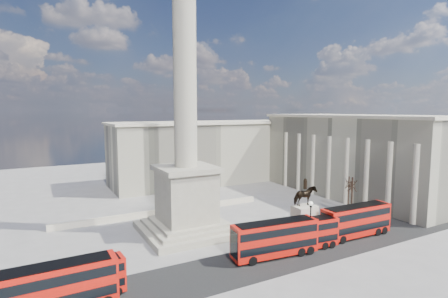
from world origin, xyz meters
name	(u,v)px	position (x,y,z in m)	size (l,w,h in m)	color
ground	(200,242)	(0.00, 0.00, 0.00)	(180.00, 180.00, 0.00)	gray
asphalt_road	(266,260)	(5.00, -10.00, 0.00)	(120.00, 9.00, 0.01)	#242424
nelsons_column	(186,153)	(0.00, 5.00, 12.92)	(14.00, 14.00, 49.85)	#AAA38D
balustrade_wall	(164,212)	(0.00, 16.00, 0.55)	(40.00, 0.60, 1.10)	beige
building_east	(357,155)	(45.00, 10.00, 9.32)	(19.00, 46.00, 18.60)	beige
building_northeast	(205,152)	(20.00, 40.00, 8.32)	(51.00, 17.00, 16.60)	beige
red_bus_a	(75,283)	(-18.05, -8.94, 2.14)	(10.19, 3.00, 4.08)	red
red_bus_b	(275,238)	(6.79, -9.58, 2.56)	(12.28, 4.01, 4.89)	red
red_bus_c	(303,234)	(11.60, -9.61, 2.29)	(10.96, 3.46, 4.37)	red
red_bus_d	(357,220)	(22.48, -9.51, 2.59)	(12.28, 3.26, 4.94)	red
red_bus_e	(52,289)	(-20.22, -10.18, 2.61)	(12.29, 3.04, 4.97)	red
victorian_lamp	(310,222)	(12.33, -10.21, 4.17)	(0.61, 0.61, 7.09)	black
equestrian_statue	(304,216)	(15.27, -5.69, 3.26)	(4.51, 3.38, 9.25)	beige
bare_tree_near	(349,182)	(33.03, 1.54, 5.54)	(1.61, 1.61, 7.03)	#332319
bare_tree_mid	(352,184)	(30.61, -1.37, 6.03)	(2.02, 2.02, 7.65)	#332319
bare_tree_far	(350,168)	(42.18, 9.56, 6.45)	(2.01, 2.01, 8.19)	#332319
pedestrian_walking	(285,231)	(12.71, -4.23, 0.93)	(0.68, 0.45, 1.86)	black
pedestrian_standing	(321,230)	(18.11, -6.50, 0.91)	(0.88, 0.69, 1.81)	black
pedestrian_crossing	(312,224)	(18.95, -3.46, 0.80)	(0.94, 0.39, 1.61)	black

